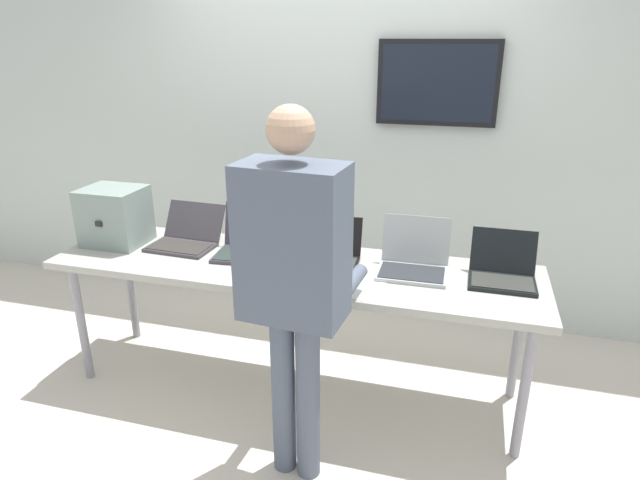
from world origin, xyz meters
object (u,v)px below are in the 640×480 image
object	(u,v)px
laptop_station_3	(414,260)
laptop_station_2	(330,252)
laptop_station_4	(503,270)
person	(294,269)
laptop_station_0	(186,237)
workbench	(292,273)
laptop_station_1	(251,244)
equipment_box	(115,216)

from	to	relation	value
laptop_station_3	laptop_station_2	bearing A→B (deg)	178.77
laptop_station_4	person	world-z (taller)	person
laptop_station_0	laptop_station_3	xyz separation A→B (m)	(1.35, -0.01, 0.01)
workbench	laptop_station_4	size ratio (longest dim) A/B	8.19
laptop_station_1	person	xyz separation A→B (m)	(0.50, -0.71, 0.20)
laptop_station_3	workbench	bearing A→B (deg)	-172.11
equipment_box	laptop_station_4	world-z (taller)	equipment_box
workbench	laptop_station_0	distance (m)	0.72
laptop_station_0	laptop_station_2	size ratio (longest dim) A/B	1.13
laptop_station_1	laptop_station_2	xyz separation A→B (m)	(0.47, 0.02, -0.01)
laptop_station_0	laptop_station_3	size ratio (longest dim) A/B	1.07
laptop_station_0	laptop_station_2	world-z (taller)	laptop_station_2
laptop_station_2	laptop_station_4	world-z (taller)	laptop_station_4
workbench	laptop_station_3	world-z (taller)	laptop_station_3
laptop_station_0	person	size ratio (longest dim) A/B	0.23
workbench	laptop_station_4	world-z (taller)	laptop_station_4
workbench	laptop_station_3	bearing A→B (deg)	7.89
laptop_station_2	person	distance (m)	0.75
workbench	person	size ratio (longest dim) A/B	1.55
equipment_box	laptop_station_2	world-z (taller)	equipment_box
workbench	laptop_station_3	distance (m)	0.67
person	laptop_station_4	bearing A→B (deg)	39.04
workbench	laptop_station_2	size ratio (longest dim) A/B	7.79
laptop_station_2	laptop_station_3	size ratio (longest dim) A/B	0.95
laptop_station_0	laptop_station_1	distance (m)	0.42
equipment_box	laptop_station_4	xyz separation A→B (m)	(2.23, 0.07, -0.12)
laptop_station_1	person	bearing A→B (deg)	-54.74
equipment_box	laptop_station_4	distance (m)	2.23
laptop_station_0	person	distance (m)	1.19
laptop_station_0	laptop_station_2	distance (m)	0.89
laptop_station_1	laptop_station_2	world-z (taller)	laptop_station_1
laptop_station_1	person	world-z (taller)	person
laptop_station_2	workbench	bearing A→B (deg)	-152.47
laptop_station_0	workbench	bearing A→B (deg)	-8.53
laptop_station_0	laptop_station_4	bearing A→B (deg)	-0.31
laptop_station_1	laptop_station_4	distance (m)	1.38
laptop_station_1	laptop_station_3	size ratio (longest dim) A/B	1.07
laptop_station_0	person	xyz separation A→B (m)	(0.92, -0.73, 0.21)
laptop_station_2	person	size ratio (longest dim) A/B	0.20
laptop_station_1	laptop_station_3	world-z (taller)	laptop_station_3
equipment_box	person	world-z (taller)	person
workbench	laptop_station_3	xyz separation A→B (m)	(0.65, 0.09, 0.12)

